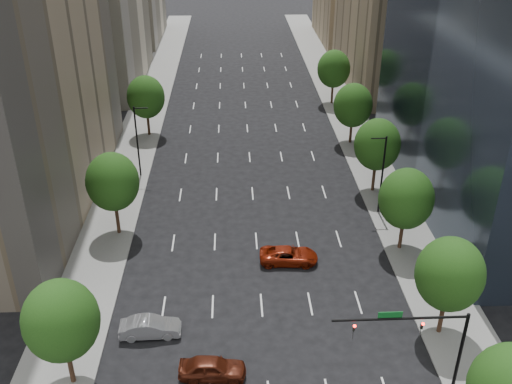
{
  "coord_description": "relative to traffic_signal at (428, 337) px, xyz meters",
  "views": [
    {
      "loc": [
        -2.17,
        1.32,
        31.9
      ],
      "look_at": [
        -0.23,
        45.53,
        8.0
      ],
      "focal_mm": 40.53,
      "sensor_mm": 36.0,
      "label": 1
    }
  ],
  "objects": [
    {
      "name": "sidewalk_left",
      "position": [
        -26.03,
        30.0,
        -5.1
      ],
      "size": [
        6.0,
        200.0,
        0.15
      ],
      "primitive_type": "cube",
      "color": "slate",
      "rests_on": "ground"
    },
    {
      "name": "sidewalk_right",
      "position": [
        4.97,
        30.0,
        -5.1
      ],
      "size": [
        6.0,
        200.0,
        0.15
      ],
      "primitive_type": "cube",
      "color": "slate",
      "rests_on": "ground"
    },
    {
      "name": "filler_right",
      "position": [
        14.47,
        103.0,
        2.83
      ],
      "size": [
        14.0,
        26.0,
        16.0
      ],
      "primitive_type": "cube",
      "color": "#8C7759",
      "rests_on": "ground"
    },
    {
      "name": "tree_right_1",
      "position": [
        3.47,
        6.0,
        0.58
      ],
      "size": [
        5.2,
        5.2,
        8.75
      ],
      "color": "#382316",
      "rests_on": "ground"
    },
    {
      "name": "tree_right_2",
      "position": [
        3.47,
        18.0,
        0.43
      ],
      "size": [
        5.2,
        5.2,
        8.61
      ],
      "color": "#382316",
      "rests_on": "ground"
    },
    {
      "name": "tree_right_3",
      "position": [
        3.47,
        30.0,
        0.72
      ],
      "size": [
        5.2,
        5.2,
        8.89
      ],
      "color": "#382316",
      "rests_on": "ground"
    },
    {
      "name": "tree_right_4",
      "position": [
        3.47,
        44.0,
        0.29
      ],
      "size": [
        5.2,
        5.2,
        8.46
      ],
      "color": "#382316",
      "rests_on": "ground"
    },
    {
      "name": "tree_right_5",
      "position": [
        3.47,
        60.0,
        0.58
      ],
      "size": [
        5.2,
        5.2,
        8.75
      ],
      "color": "#382316",
      "rests_on": "ground"
    },
    {
      "name": "tree_left_0",
      "position": [
        -24.53,
        2.0,
        0.58
      ],
      "size": [
        5.2,
        5.2,
        8.75
      ],
      "color": "#382316",
      "rests_on": "ground"
    },
    {
      "name": "tree_left_1",
      "position": [
        -24.53,
        22.0,
        0.79
      ],
      "size": [
        5.2,
        5.2,
        8.97
      ],
      "color": "#382316",
      "rests_on": "ground"
    },
    {
      "name": "tree_left_2",
      "position": [
        -24.53,
        48.0,
        0.5
      ],
      "size": [
        5.2,
        5.2,
        8.68
      ],
      "color": "#382316",
      "rests_on": "ground"
    },
    {
      "name": "streetlight_rn",
      "position": [
        2.91,
        25.0,
        -0.33
      ],
      "size": [
        1.7,
        0.2,
        9.0
      ],
      "color": "black",
      "rests_on": "ground"
    },
    {
      "name": "streetlight_ln",
      "position": [
        -23.96,
        35.0,
        -0.33
      ],
      "size": [
        1.7,
        0.2,
        9.0
      ],
      "color": "black",
      "rests_on": "ground"
    },
    {
      "name": "traffic_signal",
      "position": [
        0.0,
        0.0,
        0.0
      ],
      "size": [
        9.12,
        0.4,
        7.38
      ],
      "color": "black",
      "rests_on": "ground"
    },
    {
      "name": "car_maroon",
      "position": [
        -14.52,
        2.11,
        -4.34
      ],
      "size": [
        4.99,
        2.21,
        1.67
      ],
      "primitive_type": "imported",
      "rotation": [
        0.0,
        0.0,
        1.52
      ],
      "color": "#46180B",
      "rests_on": "ground"
    },
    {
      "name": "car_silver",
      "position": [
        -19.53,
        6.72,
        -4.38
      ],
      "size": [
        4.89,
        1.87,
        1.59
      ],
      "primitive_type": "imported",
      "rotation": [
        0.0,
        0.0,
        1.61
      ],
      "color": "gray",
      "rests_on": "ground"
    },
    {
      "name": "car_red_far",
      "position": [
        -7.64,
        16.21,
        -4.41
      ],
      "size": [
        5.63,
        2.84,
        1.53
      ],
      "primitive_type": "imported",
      "rotation": [
        0.0,
        0.0,
        1.51
      ],
      "color": "maroon",
      "rests_on": "ground"
    }
  ]
}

